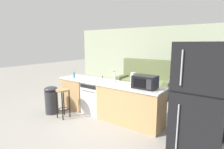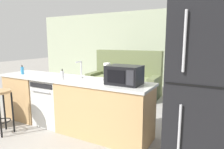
# 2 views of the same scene
# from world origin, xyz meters

# --- Properties ---
(ground_plane) EXTENTS (24.00, 24.00, 0.00)m
(ground_plane) POSITION_xyz_m (0.00, 0.00, 0.00)
(ground_plane) COLOR gray
(wall_back) EXTENTS (10.00, 0.06, 2.60)m
(wall_back) POSITION_xyz_m (0.30, 4.20, 1.30)
(wall_back) COLOR #A8B293
(wall_back) RESTS_ON ground_plane
(kitchen_counter) EXTENTS (2.94, 0.66, 0.90)m
(kitchen_counter) POSITION_xyz_m (0.24, 0.00, 0.42)
(kitchen_counter) COLOR tan
(kitchen_counter) RESTS_ON ground_plane
(dishwasher) EXTENTS (0.58, 0.61, 0.84)m
(dishwasher) POSITION_xyz_m (-0.25, -0.00, 0.42)
(dishwasher) COLOR silver
(dishwasher) RESTS_ON ground_plane
(stove_range) EXTENTS (0.76, 0.68, 0.90)m
(stove_range) POSITION_xyz_m (2.35, 0.55, 0.45)
(stove_range) COLOR black
(stove_range) RESTS_ON ground_plane
(refrigerator) EXTENTS (0.72, 0.73, 1.89)m
(refrigerator) POSITION_xyz_m (2.35, -0.55, 0.95)
(refrigerator) COLOR black
(refrigerator) RESTS_ON ground_plane
(microwave) EXTENTS (0.50, 0.37, 0.28)m
(microwave) POSITION_xyz_m (1.19, -0.00, 1.04)
(microwave) COLOR black
(microwave) RESTS_ON kitchen_counter
(sink_faucet) EXTENTS (0.07, 0.18, 0.30)m
(sink_faucet) POSITION_xyz_m (0.33, 0.07, 1.03)
(sink_faucet) COLOR silver
(sink_faucet) RESTS_ON kitchen_counter
(paper_towel_roll) EXTENTS (0.14, 0.14, 0.28)m
(paper_towel_roll) POSITION_xyz_m (0.79, 0.17, 1.04)
(paper_towel_roll) COLOR #4C4C51
(paper_towel_roll) RESTS_ON kitchen_counter
(soap_bottle) EXTENTS (0.06, 0.06, 0.18)m
(soap_bottle) POSITION_xyz_m (0.12, -0.15, 0.97)
(soap_bottle) COLOR silver
(soap_bottle) RESTS_ON kitchen_counter
(dish_soap_bottle) EXTENTS (0.06, 0.06, 0.18)m
(dish_soap_bottle) POSITION_xyz_m (-0.95, -0.10, 0.97)
(dish_soap_bottle) COLOR #338CCC
(dish_soap_bottle) RESTS_ON kitchen_counter
(bar_stool) EXTENTS (0.32, 0.32, 0.74)m
(bar_stool) POSITION_xyz_m (-0.69, -0.74, 0.54)
(bar_stool) COLOR tan
(bar_stool) RESTS_ON ground_plane
(couch) EXTENTS (2.03, 0.97, 1.27)m
(couch) POSITION_xyz_m (0.06, 2.49, 0.39)
(couch) COLOR #667047
(couch) RESTS_ON ground_plane
(armchair) EXTENTS (1.07, 1.10, 1.20)m
(armchair) POSITION_xyz_m (2.03, 1.95, 0.35)
(armchair) COLOR navy
(armchair) RESTS_ON ground_plane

